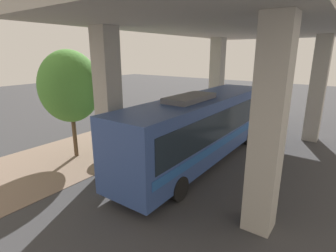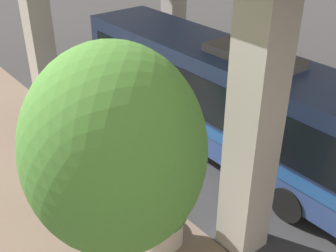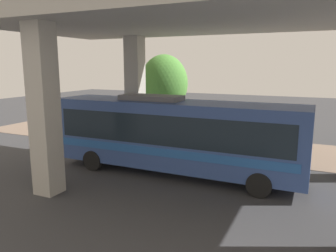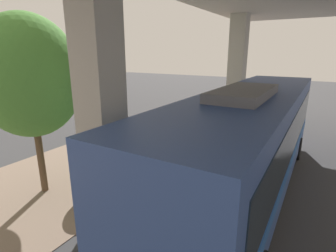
{
  "view_description": "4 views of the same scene",
  "coord_description": "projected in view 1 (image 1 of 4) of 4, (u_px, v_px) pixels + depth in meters",
  "views": [
    {
      "loc": [
        9.43,
        -13.49,
        5.63
      ],
      "look_at": [
        1.24,
        -2.02,
        1.66
      ],
      "focal_mm": 28.0,
      "sensor_mm": 36.0,
      "label": 1
    },
    {
      "loc": [
        -5.79,
        -10.49,
        7.78
      ],
      "look_at": [
        1.46,
        -1.48,
        1.2
      ],
      "focal_mm": 45.0,
      "sensor_mm": 36.0,
      "label": 2
    },
    {
      "loc": [
        16.96,
        4.06,
        5.12
      ],
      "look_at": [
        1.85,
        -2.88,
        2.0
      ],
      "focal_mm": 35.0,
      "sensor_mm": 36.0,
      "label": 3
    },
    {
      "loc": [
        5.07,
        -10.11,
        4.64
      ],
      "look_at": [
        -0.43,
        -0.84,
        1.59
      ],
      "focal_mm": 28.0,
      "sensor_mm": 36.0,
      "label": 4
    }
  ],
  "objects": [
    {
      "name": "ground_plane",
      "position": [
        170.0,
        140.0,
        17.37
      ],
      "size": [
        80.0,
        80.0,
        0.0
      ],
      "primitive_type": "plane",
      "color": "#38383A",
      "rests_on": "ground"
    },
    {
      "name": "bus",
      "position": [
        201.0,
        125.0,
        13.49
      ],
      "size": [
        2.62,
        11.83,
        3.71
      ],
      "color": "#334C8C",
      "rests_on": "ground"
    },
    {
      "name": "planter_middle",
      "position": [
        126.0,
        137.0,
        15.65
      ],
      "size": [
        1.12,
        1.12,
        1.52
      ],
      "color": "#ADA89E",
      "rests_on": "ground"
    },
    {
      "name": "street_tree_near",
      "position": [
        70.0,
        87.0,
        13.72
      ],
      "size": [
        3.15,
        3.15,
        5.8
      ],
      "color": "brown",
      "rests_on": "ground"
    },
    {
      "name": "overpass",
      "position": [
        235.0,
        37.0,
        13.4
      ],
      "size": [
        9.4,
        19.18,
        7.31
      ],
      "color": "#ADA89E",
      "rests_on": "ground"
    },
    {
      "name": "sidewalk_strip",
      "position": [
        137.0,
        133.0,
        19.04
      ],
      "size": [
        6.0,
        40.0,
        0.02
      ],
      "color": "#7A6656",
      "rests_on": "ground"
    },
    {
      "name": "planter_back",
      "position": [
        111.0,
        143.0,
        14.32
      ],
      "size": [
        1.27,
        1.27,
        1.65
      ],
      "color": "#ADA89E",
      "rests_on": "ground"
    },
    {
      "name": "fire_hydrant",
      "position": [
        173.0,
        123.0,
        19.63
      ],
      "size": [
        0.45,
        0.22,
        1.03
      ],
      "color": "#B21919",
      "rests_on": "ground"
    },
    {
      "name": "planter_front",
      "position": [
        145.0,
        124.0,
        17.8
      ],
      "size": [
        1.62,
        1.62,
        1.88
      ],
      "color": "#ADA89E",
      "rests_on": "ground"
    }
  ]
}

